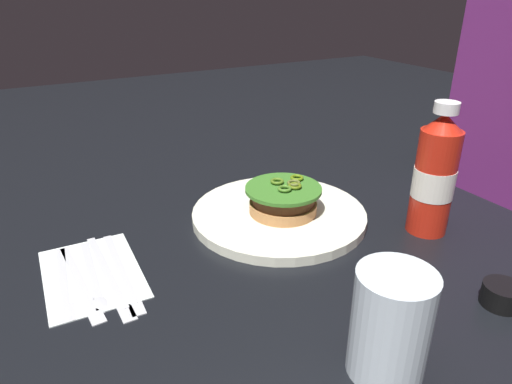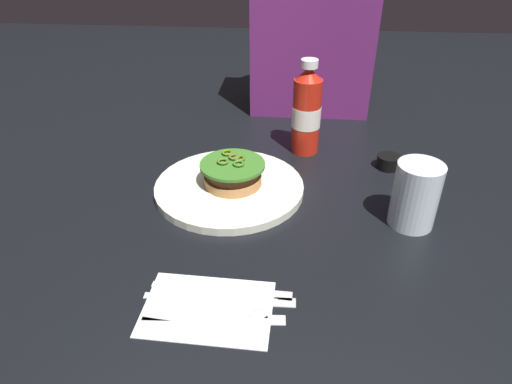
% 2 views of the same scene
% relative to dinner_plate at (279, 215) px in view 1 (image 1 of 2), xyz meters
% --- Properties ---
extents(ground_plane, '(3.00, 3.00, 0.00)m').
position_rel_dinner_plate_xyz_m(ground_plane, '(0.10, -0.08, -0.01)').
color(ground_plane, black).
extents(dinner_plate, '(0.30, 0.30, 0.02)m').
position_rel_dinner_plate_xyz_m(dinner_plate, '(0.00, 0.00, 0.00)').
color(dinner_plate, silver).
rests_on(dinner_plate, ground_plane).
extents(burger_sandwich, '(0.13, 0.13, 0.05)m').
position_rel_dinner_plate_xyz_m(burger_sandwich, '(0.01, 0.00, 0.03)').
color(burger_sandwich, '#BA7D48').
rests_on(burger_sandwich, dinner_plate).
extents(ketchup_bottle, '(0.07, 0.07, 0.21)m').
position_rel_dinner_plate_xyz_m(ketchup_bottle, '(0.15, 0.19, 0.09)').
color(ketchup_bottle, red).
rests_on(ketchup_bottle, ground_plane).
extents(water_glass, '(0.08, 0.08, 0.12)m').
position_rel_dinner_plate_xyz_m(water_glass, '(0.34, -0.08, 0.05)').
color(water_glass, silver).
rests_on(water_glass, ground_plane).
extents(condiment_cup, '(0.05, 0.05, 0.03)m').
position_rel_dinner_plate_xyz_m(condiment_cup, '(0.33, 0.13, 0.01)').
color(condiment_cup, black).
rests_on(condiment_cup, ground_plane).
extents(napkin, '(0.19, 0.13, 0.00)m').
position_rel_dinner_plate_xyz_m(napkin, '(0.01, -0.32, -0.01)').
color(napkin, white).
rests_on(napkin, ground_plane).
extents(fork_utensil, '(0.18, 0.03, 0.00)m').
position_rel_dinner_plate_xyz_m(fork_utensil, '(0.03, -0.36, -0.00)').
color(fork_utensil, silver).
rests_on(fork_utensil, napkin).
extents(steak_knife, '(0.20, 0.03, 0.00)m').
position_rel_dinner_plate_xyz_m(steak_knife, '(0.04, -0.33, -0.00)').
color(steak_knife, silver).
rests_on(steak_knife, napkin).
extents(spoon_utensil, '(0.18, 0.03, 0.00)m').
position_rel_dinner_plate_xyz_m(spoon_utensil, '(0.04, -0.32, -0.00)').
color(spoon_utensil, silver).
rests_on(spoon_utensil, napkin).
extents(butter_knife, '(0.22, 0.02, 0.00)m').
position_rel_dinner_plate_xyz_m(butter_knife, '(0.04, -0.30, -0.00)').
color(butter_knife, silver).
rests_on(butter_knife, napkin).
extents(table_knife, '(0.21, 0.02, 0.00)m').
position_rel_dinner_plate_xyz_m(table_knife, '(0.04, -0.28, -0.00)').
color(table_knife, silver).
rests_on(table_knife, napkin).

